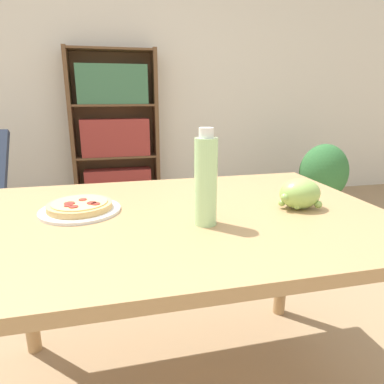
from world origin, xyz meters
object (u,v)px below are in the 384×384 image
(pizza_on_plate, at_px, (80,207))
(drink_bottle, at_px, (206,180))
(grape_bunch, at_px, (300,194))
(potted_plant_floor, at_px, (323,178))
(bookshelf, at_px, (116,135))

(pizza_on_plate, height_order, drink_bottle, drink_bottle)
(pizza_on_plate, xyz_separation_m, drink_bottle, (0.37, -0.20, 0.12))
(drink_bottle, bearing_deg, grape_bunch, 11.18)
(drink_bottle, relative_size, potted_plant_floor, 0.41)
(pizza_on_plate, height_order, grape_bunch, grape_bunch)
(pizza_on_plate, distance_m, bookshelf, 2.38)
(potted_plant_floor, bearing_deg, bookshelf, 159.38)
(bookshelf, distance_m, potted_plant_floor, 2.05)
(bookshelf, bearing_deg, grape_bunch, -77.55)
(grape_bunch, bearing_deg, potted_plant_floor, 53.40)
(grape_bunch, xyz_separation_m, drink_bottle, (-0.35, -0.07, 0.08))
(grape_bunch, bearing_deg, bookshelf, 102.45)
(pizza_on_plate, xyz_separation_m, bookshelf, (0.16, 2.38, -0.03))
(grape_bunch, relative_size, bookshelf, 0.10)
(drink_bottle, height_order, bookshelf, bookshelf)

